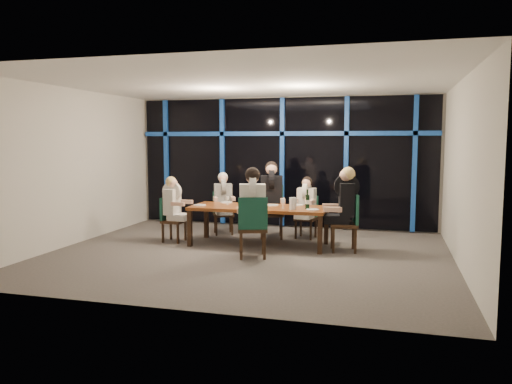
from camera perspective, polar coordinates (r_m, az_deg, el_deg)
room at (r=8.67m, az=-1.05°, el=6.02°), size 7.04×7.00×3.02m
window_wall at (r=11.52m, az=3.12°, el=3.65°), size 6.86×0.43×2.94m
dining_table at (r=9.53m, az=0.32°, el=-2.08°), size 2.60×1.00×0.75m
chair_far_left at (r=10.80m, az=-3.80°, el=-2.09°), size 0.56×0.56×0.91m
chair_far_mid at (r=10.36m, az=1.76°, el=-1.89°), size 0.61×0.61×1.08m
chair_far_right at (r=10.36m, az=5.86°, el=-2.57°), size 0.46×0.46×0.87m
chair_end_left at (r=10.07m, az=-9.75°, el=-2.81°), size 0.43×0.43×0.89m
chair_end_right at (r=9.19m, az=10.57°, el=-3.10°), size 0.56×0.56×1.05m
chair_near_mid at (r=8.49m, az=-0.39°, el=-3.68°), size 0.62×0.62×1.06m
diner_far_left at (r=10.68m, az=-3.77°, el=-0.23°), size 0.57×0.62×0.88m
diner_far_mid at (r=10.22m, az=1.78°, el=0.40°), size 0.62×0.73×1.05m
diner_far_right at (r=10.25m, az=5.75°, el=-0.71°), size 0.46×0.57×0.84m
diner_end_left at (r=9.98m, az=-9.40°, el=-0.83°), size 0.56×0.45×0.86m
diner_end_right at (r=9.13m, az=10.07°, el=-0.54°), size 0.69×0.57×1.02m
diner_near_mid at (r=8.52m, az=-0.42°, el=-0.80°), size 0.63×0.72×1.03m
plate_far_left at (r=10.13m, az=-3.43°, el=-1.18°), size 0.24×0.24×0.01m
plate_far_mid at (r=9.69m, az=1.86°, el=-1.50°), size 0.24×0.24×0.01m
plate_far_right at (r=9.73m, az=4.70°, el=-1.49°), size 0.24×0.24×0.01m
plate_end_left at (r=9.74m, az=-6.46°, el=-1.49°), size 0.24×0.24×0.01m
plate_end_right at (r=9.13m, az=6.51°, el=-2.00°), size 0.24×0.24×0.01m
plate_near_mid at (r=9.11m, az=-0.56°, el=-1.97°), size 0.24×0.24×0.01m
wine_bottle at (r=9.21m, az=5.89°, el=-1.09°), size 0.08×0.08×0.36m
water_pitcher at (r=9.13m, az=4.22°, el=-1.31°), size 0.14×0.12×0.22m
tea_light at (r=9.34m, az=-0.90°, el=-1.72°), size 0.05×0.05×0.03m
wine_glass_a at (r=9.48m, az=-1.70°, el=-0.89°), size 0.07×0.07×0.18m
wine_glass_b at (r=9.58m, az=0.66°, el=-0.86°), size 0.07×0.07×0.17m
wine_glass_c at (r=9.31m, az=3.09°, el=-1.08°), size 0.07×0.07×0.17m
wine_glass_d at (r=9.82m, az=-3.31°, el=-0.74°), size 0.06×0.06×0.17m
wine_glass_e at (r=9.50m, az=5.78°, el=-1.02°), size 0.06×0.06×0.16m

